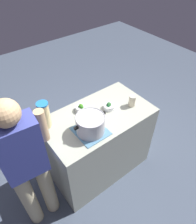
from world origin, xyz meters
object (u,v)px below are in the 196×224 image
at_px(cooking_pot, 90,124).
at_px(mason_jar, 132,101).
at_px(lemonade_pitcher, 44,115).
at_px(person_cook, 28,167).
at_px(broccoli_bowl_center, 81,108).
at_px(broccoli_bowl_front, 109,106).

bearing_deg(cooking_pot, mason_jar, -176.43).
distance_m(lemonade_pitcher, person_cook, 0.51).
xyz_separation_m(lemonade_pitcher, broccoli_bowl_center, (-0.40, 0.03, -0.11)).
xyz_separation_m(broccoli_bowl_front, person_cook, (1.01, 0.14, -0.06)).
distance_m(cooking_pot, lemonade_pitcher, 0.45).
height_order(cooking_pot, mason_jar, cooking_pot).
height_order(mason_jar, person_cook, person_cook).
relative_size(lemonade_pitcher, broccoli_bowl_front, 2.33).
bearing_deg(person_cook, mason_jar, -179.06).
distance_m(broccoli_bowl_center, person_cook, 0.81).
height_order(mason_jar, broccoli_bowl_center, mason_jar).
distance_m(cooking_pot, broccoli_bowl_center, 0.33).
bearing_deg(broccoli_bowl_center, cooking_pot, 72.22).
height_order(lemonade_pitcher, person_cook, person_cook).
bearing_deg(lemonade_pitcher, person_cook, 42.14).
bearing_deg(lemonade_pitcher, cooking_pot, 131.73).
distance_m(lemonade_pitcher, broccoli_bowl_front, 0.70).
bearing_deg(cooking_pot, broccoli_bowl_front, -157.01).
bearing_deg(lemonade_pitcher, broccoli_bowl_center, 176.39).
bearing_deg(lemonade_pitcher, broccoli_bowl_front, 164.44).
bearing_deg(cooking_pot, broccoli_bowl_center, -107.78).
bearing_deg(broccoli_bowl_front, mason_jar, 153.80).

